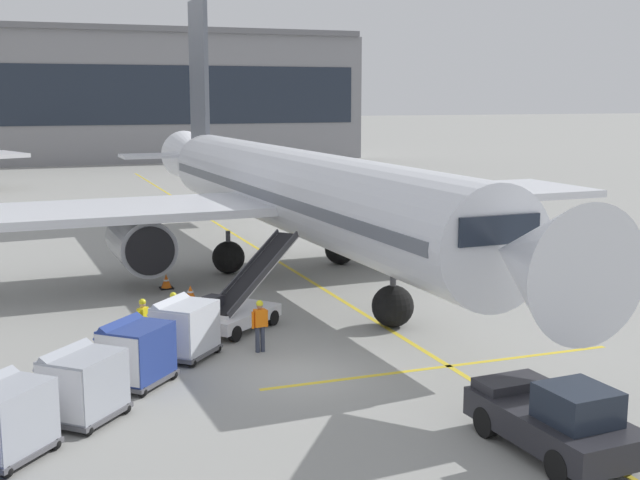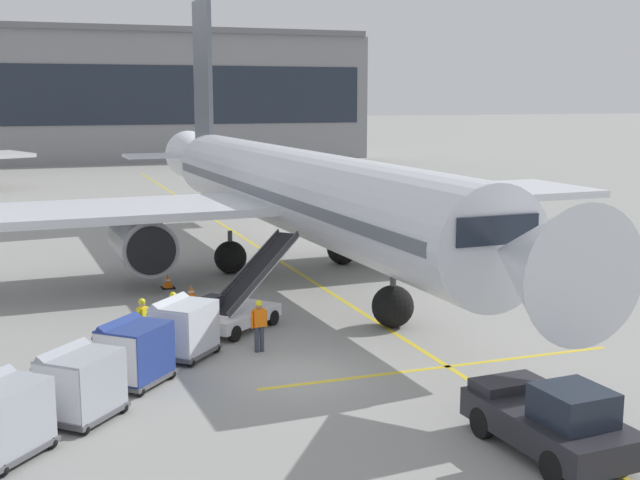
% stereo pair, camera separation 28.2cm
% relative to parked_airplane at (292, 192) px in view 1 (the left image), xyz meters
% --- Properties ---
extents(ground_plane, '(600.00, 600.00, 0.00)m').
position_rel_parked_airplane_xyz_m(ground_plane, '(-4.42, -14.15, -3.84)').
color(ground_plane, gray).
extents(parked_airplane, '(32.15, 42.09, 14.32)m').
position_rel_parked_airplane_xyz_m(parked_airplane, '(0.00, 0.00, 0.00)').
color(parked_airplane, silver).
rests_on(parked_airplane, ground).
extents(belt_loader, '(4.81, 4.33, 3.16)m').
position_rel_parked_airplane_xyz_m(belt_loader, '(-4.82, -8.63, -2.96)').
color(belt_loader, silver).
rests_on(belt_loader, ground).
extents(baggage_cart_lead, '(2.53, 2.56, 1.91)m').
position_rel_parked_airplane_xyz_m(baggage_cart_lead, '(-7.38, -11.27, -2.84)').
color(baggage_cart_lead, '#515156').
rests_on(baggage_cart_lead, ground).
extents(baggage_cart_second, '(2.53, 2.56, 1.91)m').
position_rel_parked_airplane_xyz_m(baggage_cart_second, '(-9.20, -13.34, -2.84)').
color(baggage_cart_second, '#515156').
rests_on(baggage_cart_second, ground).
extents(baggage_cart_third, '(2.53, 2.56, 1.91)m').
position_rel_parked_airplane_xyz_m(baggage_cart_third, '(-10.87, -15.60, -2.84)').
color(baggage_cart_third, '#515156').
rests_on(baggage_cart_third, ground).
extents(baggage_cart_fourth, '(2.53, 2.56, 1.91)m').
position_rel_parked_airplane_xyz_m(baggage_cart_fourth, '(-12.74, -17.34, -2.84)').
color(baggage_cart_fourth, '#515156').
rests_on(baggage_cart_fourth, ground).
extents(pushback_tug, '(2.37, 4.52, 1.83)m').
position_rel_parked_airplane_xyz_m(pushback_tug, '(-0.63, -21.48, -3.02)').
color(pushback_tug, '#232328').
rests_on(pushback_tug, ground).
extents(ground_crew_by_loader, '(0.42, 0.48, 1.74)m').
position_rel_parked_airplane_xyz_m(ground_crew_by_loader, '(-8.49, -10.03, -2.85)').
color(ground_crew_by_loader, '#514C42').
rests_on(ground_crew_by_loader, ground).
extents(ground_crew_by_carts, '(0.32, 0.56, 1.74)m').
position_rel_parked_airplane_xyz_m(ground_crew_by_carts, '(-7.23, -10.70, -2.85)').
color(ground_crew_by_carts, black).
rests_on(ground_crew_by_carts, ground).
extents(ground_crew_marshaller, '(0.57, 0.29, 1.74)m').
position_rel_parked_airplane_xyz_m(ground_crew_marshaller, '(-4.94, -11.54, -2.85)').
color(ground_crew_marshaller, '#333847').
rests_on(ground_crew_marshaller, ground).
extents(ground_crew_wingwalker, '(0.36, 0.54, 1.74)m').
position_rel_parked_airplane_xyz_m(ground_crew_wingwalker, '(-7.38, -9.46, -2.85)').
color(ground_crew_wingwalker, '#514C42').
rests_on(ground_crew_wingwalker, ground).
extents(safety_cone_engine_keepout, '(0.56, 0.56, 0.64)m').
position_rel_parked_airplane_xyz_m(safety_cone_engine_keepout, '(-5.68, -3.88, -3.53)').
color(safety_cone_engine_keepout, black).
rests_on(safety_cone_engine_keepout, ground).
extents(safety_cone_wingtip, '(0.57, 0.57, 0.65)m').
position_rel_parked_airplane_xyz_m(safety_cone_wingtip, '(-6.24, -1.39, -3.53)').
color(safety_cone_wingtip, black).
rests_on(safety_cone_wingtip, ground).
extents(apron_guidance_line_lead_in, '(0.20, 110.00, 0.01)m').
position_rel_parked_airplane_xyz_m(apron_guidance_line_lead_in, '(0.15, -0.73, -3.84)').
color(apron_guidance_line_lead_in, yellow).
rests_on(apron_guidance_line_lead_in, ground).
extents(apron_guidance_line_stop_bar, '(12.00, 0.20, 0.01)m').
position_rel_parked_airplane_xyz_m(apron_guidance_line_stop_bar, '(0.03, -15.00, -3.84)').
color(apron_guidance_line_stop_bar, yellow).
rests_on(apron_guidance_line_stop_bar, ground).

